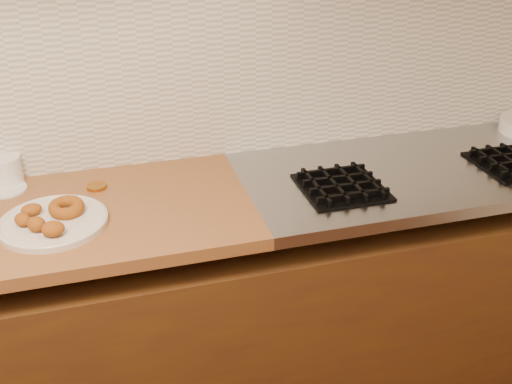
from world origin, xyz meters
TOP-DOWN VIEW (x-y plane):
  - wall_back at (0.00, 2.00)m, footprint 4.00×0.02m
  - base_cabinet at (0.00, 1.69)m, footprint 3.60×0.60m
  - stovetop at (1.15, 1.69)m, footprint 1.30×0.62m
  - backsplash at (0.00, 1.99)m, footprint 3.60×0.02m
  - burner_grates at (1.13, 1.61)m, footprint 0.91×0.26m
  - donut_plate at (-0.09, 1.63)m, footprint 0.31×0.31m
  - ring_donut at (-0.05, 1.66)m, footprint 0.13×0.14m
  - fried_dough_chunks at (-0.12, 1.59)m, footprint 0.15×0.20m
  - plastic_tub at (-0.24, 1.95)m, footprint 0.11×0.11m
  - tub_lid at (-0.23, 1.89)m, footprint 0.15×0.15m
  - brass_jar_lid at (0.04, 1.83)m, footprint 0.07×0.07m

SIDE VIEW (x-z plane):
  - base_cabinet at x=0.00m, z-range 0.00..0.77m
  - stovetop at x=1.15m, z-range 0.86..0.90m
  - tub_lid at x=-0.23m, z-range 0.90..0.91m
  - brass_jar_lid at x=0.04m, z-range 0.90..0.91m
  - donut_plate at x=-0.09m, z-range 0.90..0.92m
  - burner_grates at x=1.13m, z-range 0.90..0.93m
  - ring_donut at x=-0.05m, z-range 0.91..0.96m
  - fried_dough_chunks at x=-0.12m, z-range 0.92..0.96m
  - plastic_tub at x=-0.24m, z-range 0.90..0.99m
  - backsplash at x=0.00m, z-range 0.90..1.50m
  - wall_back at x=0.00m, z-range 0.00..2.70m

